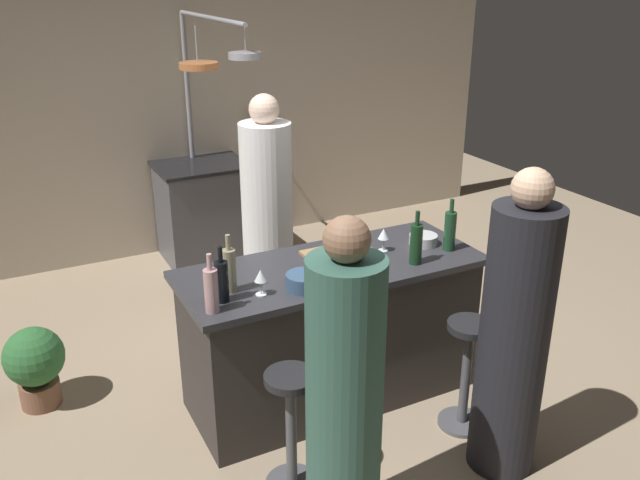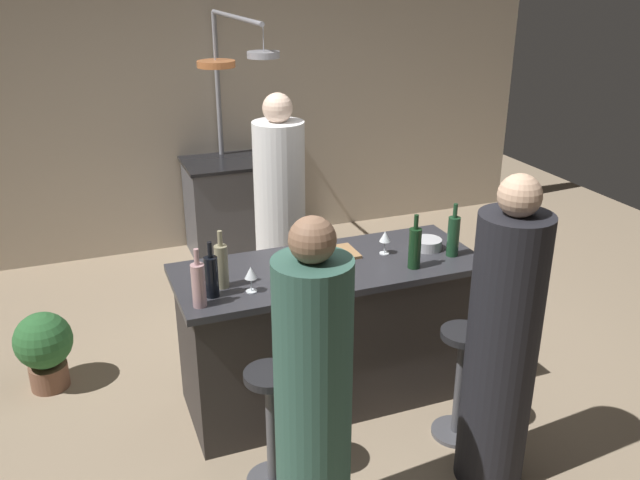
# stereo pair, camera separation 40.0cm
# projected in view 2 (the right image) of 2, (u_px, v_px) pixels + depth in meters

# --- Properties ---
(ground_plane) EXTENTS (9.00, 9.00, 0.00)m
(ground_plane) POSITION_uv_depth(u_px,v_px,m) (328.00, 394.00, 4.25)
(ground_plane) COLOR gray
(back_wall) EXTENTS (6.40, 0.16, 2.60)m
(back_wall) POSITION_uv_depth(u_px,v_px,m) (215.00, 107.00, 6.22)
(back_wall) COLOR #BCAD99
(back_wall) RESTS_ON ground_plane
(kitchen_island) EXTENTS (1.80, 0.72, 0.90)m
(kitchen_island) POSITION_uv_depth(u_px,v_px,m) (329.00, 332.00, 4.08)
(kitchen_island) COLOR #332D2B
(kitchen_island) RESTS_ON ground_plane
(stove_range) EXTENTS (0.80, 0.64, 0.89)m
(stove_range) POSITION_uv_depth(u_px,v_px,m) (231.00, 207.00, 6.20)
(stove_range) COLOR #47474C
(stove_range) RESTS_ON ground_plane
(chef) EXTENTS (0.36, 0.36, 1.73)m
(chef) POSITION_uv_depth(u_px,v_px,m) (280.00, 221.00, 4.86)
(chef) COLOR white
(chef) RESTS_ON ground_plane
(bar_stool_left) EXTENTS (0.28, 0.28, 0.68)m
(bar_stool_left) POSITION_uv_depth(u_px,v_px,m) (271.00, 423.00, 3.39)
(bar_stool_left) COLOR #4C4C51
(bar_stool_left) RESTS_ON ground_plane
(guest_left) EXTENTS (0.34, 0.34, 1.62)m
(guest_left) POSITION_uv_depth(u_px,v_px,m) (313.00, 403.00, 2.93)
(guest_left) COLOR #33594C
(guest_left) RESTS_ON ground_plane
(bar_stool_right) EXTENTS (0.28, 0.28, 0.68)m
(bar_stool_right) POSITION_uv_depth(u_px,v_px,m) (460.00, 379.00, 3.75)
(bar_stool_right) COLOR #4C4C51
(bar_stool_right) RESTS_ON ground_plane
(guest_right) EXTENTS (0.35, 0.35, 1.67)m
(guest_right) POSITION_uv_depth(u_px,v_px,m) (502.00, 349.00, 3.30)
(guest_right) COLOR black
(guest_right) RESTS_ON ground_plane
(overhead_pot_rack) EXTENTS (0.60, 1.50, 2.17)m
(overhead_pot_rack) POSITION_uv_depth(u_px,v_px,m) (230.00, 84.00, 5.28)
(overhead_pot_rack) COLOR gray
(overhead_pot_rack) RESTS_ON ground_plane
(potted_plant) EXTENTS (0.36, 0.36, 0.52)m
(potted_plant) POSITION_uv_depth(u_px,v_px,m) (44.00, 346.00, 4.22)
(potted_plant) COLOR brown
(potted_plant) RESTS_ON ground_plane
(cutting_board) EXTENTS (0.32, 0.22, 0.02)m
(cutting_board) POSITION_uv_depth(u_px,v_px,m) (331.00, 254.00, 4.03)
(cutting_board) COLOR #997047
(cutting_board) RESTS_ON kitchen_island
(pepper_mill) EXTENTS (0.05, 0.05, 0.21)m
(pepper_mill) POSITION_uv_depth(u_px,v_px,m) (321.00, 264.00, 3.67)
(pepper_mill) COLOR #382319
(pepper_mill) RESTS_ON kitchen_island
(wine_bottle_red) EXTENTS (0.07, 0.07, 0.32)m
(wine_bottle_red) POSITION_uv_depth(u_px,v_px,m) (415.00, 247.00, 3.83)
(wine_bottle_red) COLOR #143319
(wine_bottle_red) RESTS_ON kitchen_island
(wine_bottle_green) EXTENTS (0.07, 0.07, 0.33)m
(wine_bottle_green) POSITION_uv_depth(u_px,v_px,m) (453.00, 235.00, 3.99)
(wine_bottle_green) COLOR #193D23
(wine_bottle_green) RESTS_ON kitchen_island
(wine_bottle_dark) EXTENTS (0.07, 0.07, 0.31)m
(wine_bottle_dark) POSITION_uv_depth(u_px,v_px,m) (211.00, 276.00, 3.50)
(wine_bottle_dark) COLOR black
(wine_bottle_dark) RESTS_ON kitchen_island
(wine_bottle_white) EXTENTS (0.07, 0.07, 0.33)m
(wine_bottle_white) POSITION_uv_depth(u_px,v_px,m) (222.00, 265.00, 3.60)
(wine_bottle_white) COLOR gray
(wine_bottle_white) RESTS_ON kitchen_island
(wine_bottle_rose) EXTENTS (0.07, 0.07, 0.32)m
(wine_bottle_rose) POSITION_uv_depth(u_px,v_px,m) (199.00, 284.00, 3.39)
(wine_bottle_rose) COLOR #B78C8E
(wine_bottle_rose) RESTS_ON kitchen_island
(wine_glass_by_chef) EXTENTS (0.07, 0.07, 0.15)m
(wine_glass_by_chef) POSITION_uv_depth(u_px,v_px,m) (251.00, 274.00, 3.55)
(wine_glass_by_chef) COLOR silver
(wine_glass_by_chef) RESTS_ON kitchen_island
(wine_glass_near_right_guest) EXTENTS (0.07, 0.07, 0.15)m
(wine_glass_near_right_guest) POSITION_uv_depth(u_px,v_px,m) (385.00, 238.00, 4.02)
(wine_glass_near_right_guest) COLOR silver
(wine_glass_near_right_guest) RESTS_ON kitchen_island
(mixing_bowl_steel) EXTENTS (0.18, 0.18, 0.06)m
(mixing_bowl_steel) POSITION_uv_depth(u_px,v_px,m) (427.00, 244.00, 4.12)
(mixing_bowl_steel) COLOR #B7B7BC
(mixing_bowl_steel) RESTS_ON kitchen_island
(mixing_bowl_blue) EXTENTS (0.20, 0.20, 0.08)m
(mixing_bowl_blue) POSITION_uv_depth(u_px,v_px,m) (295.00, 280.00, 3.62)
(mixing_bowl_blue) COLOR #334C6B
(mixing_bowl_blue) RESTS_ON kitchen_island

